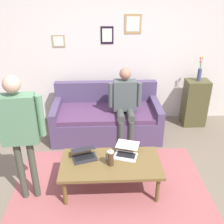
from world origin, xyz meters
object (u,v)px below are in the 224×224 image
object	(u,v)px
french_press	(111,158)
side_shelf	(195,103)
person_seated	(125,102)
person_standing	(19,125)
coffee_table	(111,165)
laptop_left	(126,152)
flower_vase	(200,73)
couch	(107,118)
laptop_center	(84,155)

from	to	relation	value
french_press	side_shelf	bearing A→B (deg)	-133.45
side_shelf	person_seated	distance (m)	1.50
french_press	person_standing	bearing A→B (deg)	3.25
coffee_table	side_shelf	world-z (taller)	side_shelf
person_seated	laptop_left	bearing A→B (deg)	86.24
laptop_left	flower_vase	world-z (taller)	flower_vase
coffee_table	flower_vase	size ratio (longest dim) A/B	2.91
laptop_left	flower_vase	distance (m)	2.21
side_shelf	person_seated	size ratio (longest dim) A/B	0.70
french_press	side_shelf	size ratio (longest dim) A/B	0.26
couch	person_standing	size ratio (longest dim) A/B	1.14
flower_vase	person_standing	bearing A→B (deg)	34.00
laptop_center	person_standing	distance (m)	0.93
side_shelf	flower_vase	bearing A→B (deg)	23.68
couch	coffee_table	world-z (taller)	couch
flower_vase	person_seated	bearing A→B (deg)	20.25
french_press	coffee_table	bearing A→B (deg)	-93.47
couch	flower_vase	world-z (taller)	flower_vase
laptop_center	side_shelf	xyz separation A→B (m)	(-2.01, -1.60, -0.02)
french_press	person_seated	world-z (taller)	person_seated
couch	side_shelf	size ratio (longest dim) A/B	2.09
coffee_table	laptop_left	world-z (taller)	laptop_left
couch	laptop_left	distance (m)	1.31
coffee_table	side_shelf	distance (m)	2.40
couch	coffee_table	size ratio (longest dim) A/B	1.45
flower_vase	side_shelf	bearing A→B (deg)	-156.32
coffee_table	french_press	distance (m)	0.15
french_press	flower_vase	size ratio (longest dim) A/B	0.52
person_seated	french_press	bearing A→B (deg)	77.09
french_press	side_shelf	xyz separation A→B (m)	(-1.67, -1.76, -0.08)
french_press	flower_vase	bearing A→B (deg)	-133.44
laptop_left	flower_vase	xyz separation A→B (m)	(-1.45, -1.56, 0.58)
couch	side_shelf	world-z (taller)	side_shelf
couch	person_seated	distance (m)	0.57
laptop_left	french_press	size ratio (longest dim) A/B	1.72
flower_vase	person_standing	world-z (taller)	person_standing
french_press	laptop_center	bearing A→B (deg)	-25.68
flower_vase	laptop_left	bearing A→B (deg)	47.12
side_shelf	person_standing	xyz separation A→B (m)	(2.70, 1.82, 0.60)
coffee_table	couch	bearing A→B (deg)	-89.18
laptop_center	french_press	size ratio (longest dim) A/B	1.62
couch	laptop_center	distance (m)	1.37
flower_vase	laptop_center	bearing A→B (deg)	38.51
side_shelf	person_standing	world-z (taller)	person_standing
laptop_left	side_shelf	xyz separation A→B (m)	(-1.45, -1.56, -0.02)
laptop_left	person_seated	world-z (taller)	person_seated
coffee_table	flower_vase	world-z (taller)	flower_vase
couch	french_press	distance (m)	1.50
laptop_center	flower_vase	distance (m)	2.63
side_shelf	french_press	bearing A→B (deg)	46.55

